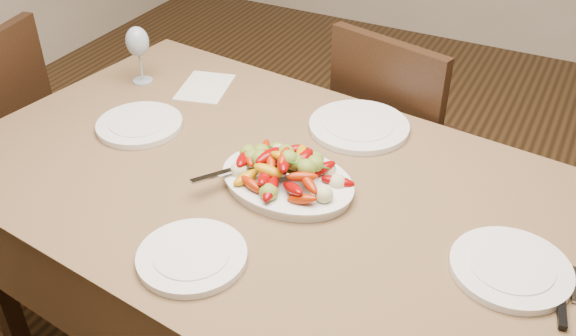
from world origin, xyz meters
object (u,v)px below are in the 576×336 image
at_px(serving_platter, 287,183).
at_px(plate_right, 511,269).
at_px(wine_glass, 139,53).
at_px(plate_near, 192,257).
at_px(plate_left, 140,125).
at_px(chair_far, 408,146).
at_px(dining_table, 288,292).
at_px(plate_far, 359,127).

relative_size(serving_platter, plate_right, 1.34).
bearing_deg(wine_glass, plate_right, -15.55).
bearing_deg(serving_platter, plate_near, -100.23).
bearing_deg(plate_left, plate_right, -5.89).
relative_size(chair_far, wine_glass, 4.64).
bearing_deg(dining_table, plate_near, -100.84).
distance_m(serving_platter, plate_near, 0.35).
xyz_separation_m(serving_platter, plate_right, (0.58, -0.05, -0.00)).
bearing_deg(plate_near, wine_glass, 134.81).
bearing_deg(plate_near, plate_far, 80.42).
height_order(serving_platter, wine_glass, wine_glass).
relative_size(dining_table, wine_glass, 8.98).
bearing_deg(plate_near, chair_far, 81.67).
xyz_separation_m(plate_left, wine_glass, (-0.18, 0.24, 0.09)).
xyz_separation_m(plate_right, plate_far, (-0.52, 0.40, 0.00)).
height_order(plate_right, wine_glass, wine_glass).
xyz_separation_m(chair_far, plate_far, (-0.04, -0.41, 0.29)).
xyz_separation_m(plate_left, plate_near, (0.46, -0.40, 0.00)).
relative_size(plate_left, plate_far, 0.86).
relative_size(plate_left, plate_right, 0.96).
distance_m(plate_left, plate_near, 0.62).
xyz_separation_m(chair_far, wine_glass, (-0.80, -0.46, 0.39)).
relative_size(plate_far, plate_near, 1.19).
bearing_deg(plate_right, plate_left, 174.11).
bearing_deg(plate_near, plate_left, 138.99).
bearing_deg(plate_right, wine_glass, 164.45).
bearing_deg(plate_far, wine_glass, -176.35).
relative_size(dining_table, serving_platter, 5.23).
height_order(dining_table, plate_near, plate_near).
relative_size(plate_left, wine_glass, 1.24).
relative_size(dining_table, plate_far, 6.23).
distance_m(serving_platter, plate_left, 0.53).
bearing_deg(plate_right, chair_far, 120.23).
bearing_deg(plate_right, dining_table, 175.01).
xyz_separation_m(chair_far, serving_platter, (-0.10, -0.77, 0.30)).
relative_size(chair_far, plate_left, 3.75).
bearing_deg(serving_platter, plate_far, 81.06).
height_order(plate_right, plate_far, same).
xyz_separation_m(plate_right, plate_near, (-0.64, -0.29, 0.00)).
relative_size(chair_far, serving_platter, 2.70).
bearing_deg(plate_far, plate_right, -37.80).
bearing_deg(plate_near, dining_table, 79.16).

